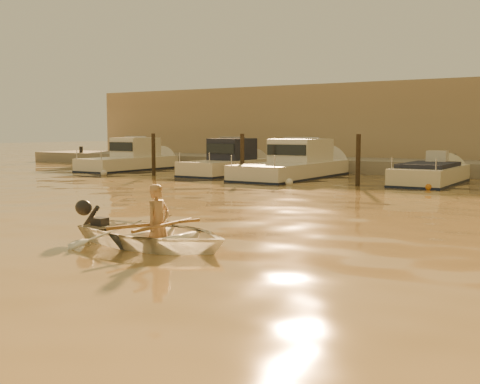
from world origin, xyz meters
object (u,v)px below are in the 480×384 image
Objects in this scene: dinghy at (154,235)px; moored_boat_0 at (128,158)px; person at (158,224)px; moored_boat_3 at (430,178)px; moored_boat_1 at (226,162)px; waterfront_building at (446,126)px; moored_boat_2 at (293,164)px.

moored_boat_0 is (-15.22, 15.94, 0.41)m from dinghy.
person reaches higher than moored_boat_3.
moored_boat_1 is (-8.88, 15.94, 0.41)m from dinghy.
waterfront_building is at bearing 54.72° from moored_boat_1.
moored_boat_0 is (-15.32, 15.95, 0.20)m from person.
person is 0.17× the size of moored_boat_2.
waterfront_building is at bearing 37.90° from moored_boat_0.
moored_boat_1 is 0.14× the size of waterfront_building.
moored_boat_2 is (-5.32, 15.95, 0.20)m from person.
waterfront_building is (-1.10, 26.94, 2.18)m from dinghy.
dinghy is at bearing 90.00° from person.
moored_boat_2 is (10.01, 0.00, 0.00)m from moored_boat_0.
waterfront_building is at bearing 5.36° from dinghy.
moored_boat_0 reaches higher than person.
moored_boat_1 is (6.35, 0.00, 0.00)m from moored_boat_0.
moored_boat_2 is at bearing 0.00° from moored_boat_1.
dinghy is 0.52× the size of moored_boat_1.
moored_boat_0 is 1.09× the size of moored_boat_1.
moored_boat_0 is at bearing 180.00° from moored_boat_2.
moored_boat_2 is (3.66, 0.00, 0.00)m from moored_boat_1.
moored_boat_0 is 17.99m from waterfront_building.
dinghy is 15.97m from moored_boat_3.
moored_boat_1 reaches higher than person.
moored_boat_1 is at bearing 180.00° from moored_boat_2.
dinghy is 18.25m from moored_boat_1.
dinghy is 0.48× the size of moored_boat_0.
person is 18.30m from moored_boat_1.
moored_boat_3 is (0.82, 15.95, -0.20)m from person.
moored_boat_3 is at bearing 0.00° from moored_boat_2.
waterfront_building reaches higher than moored_boat_3.
waterfront_building is at bearing 69.46° from moored_boat_2.
moored_boat_3 is at bearing 0.00° from moored_boat_1.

